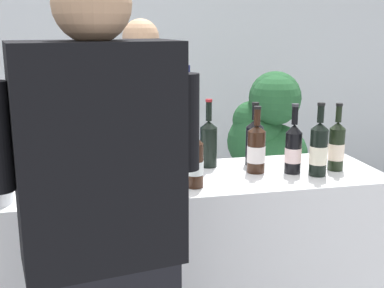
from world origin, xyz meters
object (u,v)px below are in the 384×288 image
wine_bottle_5 (256,149)px  wine_bottle_0 (254,141)px  wine_glass (164,151)px  potted_shrub (270,143)px  wine_bottle_3 (293,149)px  person_guest (104,279)px  wine_bottle_4 (195,161)px  wine_bottle_1 (209,142)px  wine_bottle_6 (319,149)px  wine_bottle_2 (336,146)px  person_server (144,175)px

wine_bottle_5 → wine_bottle_0: bearing=74.1°
wine_glass → potted_shrub: potted_shrub is taller
wine_bottle_3 → person_guest: person_guest is taller
wine_bottle_4 → wine_bottle_5: bearing=24.6°
person_guest → wine_bottle_1: bearing=56.6°
potted_shrub → wine_bottle_4: bearing=-122.0°
wine_bottle_6 → wine_bottle_5: bearing=157.4°
wine_bottle_0 → wine_bottle_6: bearing=-46.6°
wine_glass → wine_bottle_5: bearing=3.8°
wine_bottle_0 → potted_shrub: size_ratio=0.23×
wine_bottle_1 → wine_bottle_5: (0.19, -0.14, -0.01)m
wine_bottle_0 → wine_bottle_5: size_ratio=0.99×
wine_bottle_4 → wine_bottle_2: bearing=8.3°
wine_bottle_4 → potted_shrub: potted_shrub is taller
wine_bottle_0 → person_server: (-0.48, 0.42, -0.27)m
wine_bottle_5 → potted_shrub: bearing=65.8°
wine_bottle_1 → wine_bottle_3: 0.39m
wine_bottle_0 → wine_bottle_3: (0.12, -0.17, -0.00)m
wine_bottle_1 → wine_glass: 0.29m
potted_shrub → wine_bottle_5: bearing=-114.2°
wine_bottle_2 → wine_glass: size_ratio=1.61×
wine_bottle_5 → wine_glass: (-0.42, -0.03, 0.02)m
wine_bottle_2 → potted_shrub: potted_shrub is taller
wine_bottle_3 → wine_bottle_2: bearing=0.1°
wine_bottle_4 → person_server: bearing=100.4°
wine_bottle_0 → wine_bottle_2: bearing=-26.8°
person_server → person_guest: 1.25m
wine_bottle_0 → person_server: bearing=138.6°
wine_bottle_2 → person_server: bearing=144.0°
wine_bottle_4 → wine_glass: bearing=132.0°
wine_bottle_3 → person_server: 0.89m
wine_bottle_5 → person_guest: bearing=-137.0°
wine_bottle_2 → potted_shrub: 1.39m
wine_glass → person_guest: (-0.29, -0.64, -0.22)m
wine_bottle_2 → wine_bottle_6: bearing=-153.5°
wine_bottle_4 → person_guest: bearing=-127.4°
wine_bottle_2 → wine_bottle_3: 0.21m
wine_bottle_6 → person_guest: (-0.97, -0.57, -0.21)m
wine_glass → person_guest: bearing=-114.6°
wine_bottle_3 → wine_bottle_6: size_ratio=0.97×
wine_bottle_0 → wine_glass: (-0.46, -0.15, 0.01)m
wine_bottle_4 → wine_bottle_6: bearing=4.1°
wine_bottle_3 → wine_bottle_5: 0.17m
wine_bottle_3 → wine_glass: bearing=178.3°
wine_bottle_3 → person_server: size_ratio=0.19×
wine_bottle_3 → wine_bottle_5: wine_bottle_3 is taller
wine_bottle_6 → person_server: person_server is taller
wine_bottle_1 → person_server: bearing=122.1°
wine_bottle_0 → person_server: person_server is taller
wine_bottle_0 → wine_glass: bearing=-161.6°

